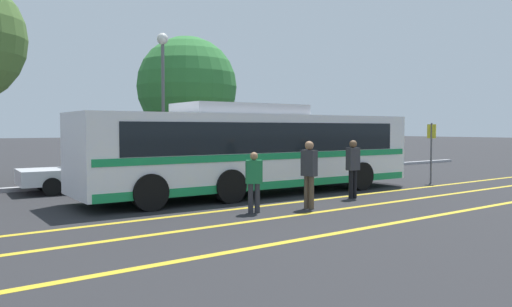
# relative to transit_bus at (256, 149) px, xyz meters

# --- Properties ---
(ground_plane) EXTENTS (220.00, 220.00, 0.00)m
(ground_plane) POSITION_rel_transit_bus_xyz_m (0.08, 0.13, -1.52)
(ground_plane) COLOR #262628
(lane_strip_0) EXTENTS (31.85, 0.20, 0.01)m
(lane_strip_0) POSITION_rel_transit_bus_xyz_m (0.02, -2.20, -1.52)
(lane_strip_0) COLOR gold
(lane_strip_0) RESTS_ON ground_plane
(lane_strip_1) EXTENTS (31.85, 0.20, 0.01)m
(lane_strip_1) POSITION_rel_transit_bus_xyz_m (0.02, -3.89, -1.52)
(lane_strip_1) COLOR gold
(lane_strip_1) RESTS_ON ground_plane
(lane_strip_2) EXTENTS (31.85, 0.20, 0.01)m
(lane_strip_2) POSITION_rel_transit_bus_xyz_m (0.02, -6.03, -1.52)
(lane_strip_2) COLOR gold
(lane_strip_2) RESTS_ON ground_plane
(curb_strip) EXTENTS (39.85, 0.36, 0.15)m
(curb_strip) POSITION_rel_transit_bus_xyz_m (0.02, 5.49, -1.44)
(curb_strip) COLOR #99999E
(curb_strip) RESTS_ON ground_plane
(transit_bus) EXTENTS (12.24, 3.08, 2.98)m
(transit_bus) POSITION_rel_transit_bus_xyz_m (0.00, 0.00, 0.00)
(transit_bus) COLOR white
(transit_bus) RESTS_ON ground_plane
(parked_car_1) EXTENTS (4.91, 2.18, 1.26)m
(parked_car_1) POSITION_rel_transit_bus_xyz_m (-4.03, 4.29, -0.86)
(parked_car_1) COLOR silver
(parked_car_1) RESTS_ON ground_plane
(parked_car_2) EXTENTS (4.52, 2.14, 1.47)m
(parked_car_2) POSITION_rel_transit_bus_xyz_m (1.12, 4.41, -0.78)
(parked_car_2) COLOR olive
(parked_car_2) RESTS_ON ground_plane
(pedestrian_0) EXTENTS (0.28, 0.45, 1.85)m
(pedestrian_0) POSITION_rel_transit_bus_xyz_m (-0.64, -3.32, -0.45)
(pedestrian_0) COLOR brown
(pedestrian_0) RESTS_ON ground_plane
(pedestrian_1) EXTENTS (0.47, 0.39, 1.58)m
(pedestrian_1) POSITION_rel_transit_bus_xyz_m (-2.23, -2.95, -0.63)
(pedestrian_1) COLOR #2D2D33
(pedestrian_1) RESTS_ON ground_plane
(pedestrian_2) EXTENTS (0.43, 0.24, 1.83)m
(pedestrian_2) POSITION_rel_transit_bus_xyz_m (1.87, -2.62, -0.47)
(pedestrian_2) COLOR black
(pedestrian_2) RESTS_ON ground_plane
(bus_stop_sign) EXTENTS (0.07, 0.40, 2.41)m
(bus_stop_sign) POSITION_rel_transit_bus_xyz_m (7.68, -1.46, 0.00)
(bus_stop_sign) COLOR #59595E
(bus_stop_sign) RESTS_ON ground_plane
(street_lamp) EXTENTS (0.48, 0.48, 6.21)m
(street_lamp) POSITION_rel_transit_bus_xyz_m (-0.39, 6.08, 2.90)
(street_lamp) COLOR #59595E
(street_lamp) RESTS_ON ground_plane
(tree_1) EXTENTS (4.97, 4.97, 6.77)m
(tree_1) POSITION_rel_transit_bus_xyz_m (2.28, 8.87, 2.76)
(tree_1) COLOR #513823
(tree_1) RESTS_ON ground_plane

